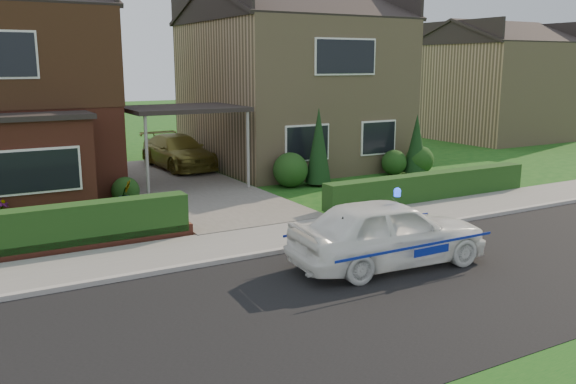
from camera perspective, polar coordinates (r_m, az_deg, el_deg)
ground at (r=11.68m, az=9.70°, el=-9.15°), size 120.00×120.00×0.00m
road at (r=11.68m, az=9.70°, el=-9.15°), size 60.00×6.00×0.02m
kerb at (r=14.01m, az=1.79°, el=-5.11°), size 60.00×0.16×0.12m
sidewalk at (r=14.89m, az=-0.32°, el=-4.12°), size 60.00×2.00×0.10m
driveway at (r=21.01m, az=-9.57°, el=0.50°), size 3.80×12.00×0.12m
house_right at (r=25.78m, az=0.17°, el=10.83°), size 7.50×8.06×7.25m
carport_link at (r=20.61m, az=-9.77°, el=7.57°), size 3.80×3.00×2.77m
dwarf_wall at (r=14.30m, az=-23.68°, el=-5.30°), size 7.70×0.25×0.36m
hedge_left at (r=14.49m, az=-23.69°, el=-5.82°), size 7.50×0.55×0.90m
hedge_right at (r=19.22m, az=13.06°, el=-0.89°), size 7.50×0.55×0.80m
shrub_left_mid at (r=18.27m, az=-19.60°, el=0.17°), size 1.32×1.32×1.32m
shrub_left_near at (r=18.93m, az=-14.96°, el=0.12°), size 0.84×0.84×0.84m
shrub_right_near at (r=20.80m, az=0.23°, el=2.07°), size 1.20×1.20×1.20m
shrub_right_mid at (r=23.50m, az=9.89°, el=2.74°), size 0.96×0.96×0.96m
shrub_right_far at (r=23.91m, az=12.21°, el=2.95°), size 1.08×1.08×1.08m
conifer_a at (r=21.04m, az=2.87°, el=4.10°), size 0.90×0.90×2.60m
conifer_b at (r=23.70m, az=11.91°, el=4.26°), size 0.90×0.90×2.20m
neighbour_right at (r=36.41m, az=18.53°, el=8.88°), size 6.50×7.00×5.20m
police_car at (r=12.85m, az=9.36°, el=-3.78°), size 3.90×4.36×1.61m
driveway_car at (r=24.47m, az=-10.26°, el=3.76°), size 2.07×4.53×1.28m
potted_plant_a at (r=15.07m, az=-19.59°, el=-3.52°), size 0.39×0.30×0.66m
potted_plant_b at (r=18.32m, az=-14.99°, el=-0.29°), size 0.59×0.58×0.83m
potted_plant_c at (r=17.27m, az=-25.18°, el=-1.84°), size 0.59×0.59×0.78m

